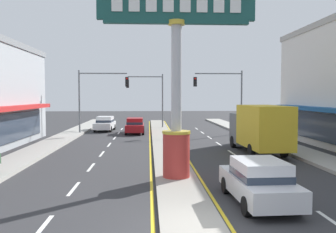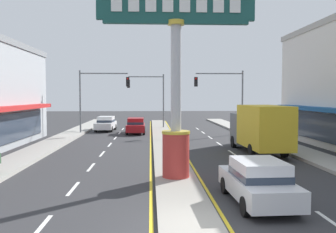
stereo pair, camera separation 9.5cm
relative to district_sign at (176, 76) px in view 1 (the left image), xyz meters
The scene contains 13 objects.
ground_plane 7.62m from the district_sign, 90.00° to the right, with size 160.00×160.00×0.00m, color #303033.
median_strip 12.73m from the district_sign, 90.00° to the left, with size 1.84×52.00×0.14m, color gray.
sidewalk_left 13.88m from the district_sign, 131.05° to the left, with size 2.20×60.00×0.18m, color #9E9B93.
sidewalk_right 13.88m from the district_sign, 48.95° to the left, with size 2.20×60.00×0.18m, color #9E9B93.
lane_markings 11.50m from the district_sign, 90.00° to the left, with size 8.58×52.00×0.01m.
district_sign is the anchor object (origin of this frame).
traffic_light_left_side 20.71m from the district_sign, 107.30° to the left, with size 4.86×0.46×6.20m.
traffic_light_right_side 20.42m from the district_sign, 72.45° to the left, with size 4.86×0.46×6.20m.
traffic_light_median_far 25.76m from the district_sign, 92.49° to the left, with size 4.20×0.46×6.20m.
sedan_near_right_lane 24.14m from the district_sign, 104.25° to the left, with size 2.00×4.38×1.53m.
sedan_far_right_lane 20.66m from the district_sign, 97.28° to the left, with size 1.87×4.32×1.53m.
sedan_near_left_lane 5.87m from the district_sign, 54.99° to the right, with size 1.95×4.36×1.53m.
box_truck_mid_left_lane 9.72m from the district_sign, 50.44° to the left, with size 2.37×6.95×3.12m.
Camera 1 is at (-1.21, -9.79, 3.71)m, focal length 38.98 mm.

